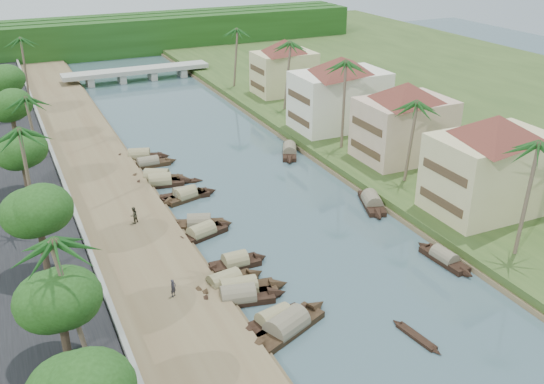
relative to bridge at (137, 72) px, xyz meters
name	(u,v)px	position (x,y,z in m)	size (l,w,h in m)	color
ground	(316,248)	(0.00, -72.00, -1.72)	(220.00, 220.00, 0.00)	#3B5259
left_bank	(107,195)	(-16.00, -52.00, -1.32)	(10.00, 180.00, 0.80)	brown
right_bank	(368,148)	(19.00, -52.00, -1.12)	(16.00, 180.00, 1.20)	#2E451B
road	(27,206)	(-24.50, -52.00, -1.02)	(8.00, 180.00, 1.40)	black
retaining_wall	(67,194)	(-20.20, -52.00, -0.37)	(0.40, 180.00, 1.10)	gray
treeline	(107,36)	(0.00, 28.00, 2.28)	(120.00, 14.00, 8.00)	#18390F
bridge	(137,72)	(0.00, 0.00, 0.00)	(28.00, 4.00, 2.40)	#9F9F95
building_near	(492,163)	(18.99, -74.00, 4.66)	(14.85, 14.85, 10.20)	beige
building_mid	(405,120)	(19.99, -58.00, 4.41)	(14.11, 14.11, 9.70)	beige
building_far	(340,92)	(18.99, -44.00, 4.66)	(15.59, 15.59, 10.20)	silver
building_distant	(284,66)	(19.99, -24.00, 4.16)	(12.62, 12.62, 9.20)	beige
sampan_0	(287,327)	(-8.26, -82.35, -1.30)	(9.56, 5.51, 2.48)	black
sampan_1	(275,321)	(-8.78, -81.32, -1.30)	(7.89, 3.23, 2.28)	black
sampan_2	(239,290)	(-9.70, -76.14, -1.30)	(9.09, 3.04, 2.34)	black
sampan_3	(238,297)	(-10.16, -77.08, -1.31)	(8.59, 3.44, 2.26)	black
sampan_4	(225,284)	(-10.42, -74.69, -1.31)	(8.14, 2.93, 2.26)	black
sampan_5	(235,263)	(-8.31, -71.85, -1.31)	(6.44, 1.84, 2.08)	black
sampan_6	(199,224)	(-8.80, -63.13, -1.31)	(7.16, 3.91, 2.12)	black
sampan_7	(202,233)	(-9.25, -65.21, -1.31)	(7.74, 3.75, 2.05)	black
sampan_8	(186,196)	(-8.03, -56.10, -1.31)	(6.83, 3.36, 2.08)	black
sampan_9	(185,195)	(-7.95, -55.67, -1.31)	(7.67, 1.86, 1.96)	black
sampan_10	(157,178)	(-9.59, -49.65, -1.30)	(8.29, 5.37, 2.30)	black
sampan_11	(160,182)	(-9.60, -51.12, -1.31)	(8.02, 3.20, 2.25)	black
sampan_12	(148,164)	(-9.36, -44.61, -1.32)	(7.75, 1.65, 1.89)	black
sampan_13	(139,156)	(-9.75, -41.65, -1.31)	(8.16, 4.13, 2.21)	black
sampan_14	(444,258)	(9.47, -79.26, -1.32)	(1.89, 7.36, 1.82)	black
sampan_15	(372,202)	(10.12, -66.34, -1.31)	(4.37, 8.27, 2.20)	black
sampan_16	(290,151)	(9.02, -48.18, -1.31)	(5.26, 8.46, 2.12)	black
canoe_0	(416,337)	(0.30, -87.20, -1.62)	(1.42, 5.20, 0.68)	black
canoe_1	(227,261)	(-8.71, -70.70, -1.62)	(4.64, 2.42, 0.76)	black
canoe_2	(178,182)	(-7.43, -51.23, -1.62)	(6.09, 2.31, 0.88)	black
palm_0	(536,147)	(15.00, -82.30, 9.76)	(3.20, 3.20, 12.09)	brown
palm_1	(413,105)	(16.00, -64.37, 8.51)	(3.20, 3.20, 10.80)	brown
palm_2	(346,65)	(15.00, -51.64, 10.49)	(3.20, 3.20, 12.85)	brown
palm_3	(286,45)	(16.00, -32.75, 9.59)	(3.20, 3.20, 11.90)	brown
palm_4	(66,242)	(-23.00, -80.73, 8.83)	(3.20, 3.20, 10.90)	brown
palm_5	(20,133)	(-24.00, -59.15, 9.49)	(3.20, 3.20, 11.60)	brown
palm_6	(28,99)	(-22.00, -40.14, 7.52)	(3.20, 3.20, 9.57)	brown
palm_7	(234,31)	(14.00, -16.15, 9.22)	(3.20, 3.20, 11.52)	brown
palm_8	(20,40)	(-20.50, -10.85, 9.46)	(3.20, 3.20, 11.57)	brown
tree_1	(58,300)	(-24.00, -79.93, 4.27)	(4.93, 4.93, 6.70)	#4F3C2D
tree_2	(37,212)	(-24.00, -67.77, 5.33)	(5.03, 5.03, 7.82)	#4F3C2D
tree_3	(21,151)	(-24.00, -49.30, 4.35)	(4.87, 4.87, 6.75)	#4F3C2D
tree_4	(10,106)	(-24.00, -34.49, 5.38)	(4.78, 4.78, 7.78)	#4F3C2D
tree_5	(4,81)	(-24.00, -19.17, 5.14)	(5.29, 5.29, 7.72)	#4F3C2D
tree_6	(357,81)	(24.00, -40.70, 4.92)	(4.89, 4.89, 7.54)	#4F3C2D
person_near	(173,288)	(-15.04, -75.16, -0.15)	(0.56, 0.37, 1.54)	#2C2A32
person_far	(134,215)	(-14.92, -60.90, -0.06)	(0.84, 0.66, 1.73)	#343224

